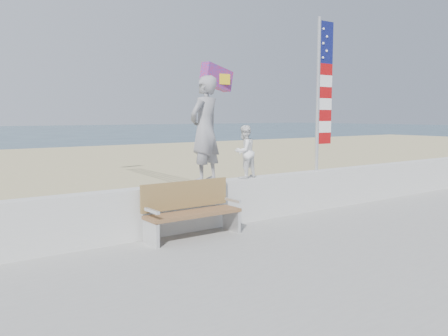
{
  "coord_description": "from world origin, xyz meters",
  "views": [
    {
      "loc": [
        -5.18,
        -5.59,
        2.37
      ],
      "look_at": [
        0.2,
        1.8,
        1.35
      ],
      "focal_mm": 38.0,
      "sensor_mm": 36.0,
      "label": 1
    }
  ],
  "objects_px": {
    "child": "(244,152)",
    "bench": "(191,209)",
    "flag": "(322,88)",
    "adult": "(205,129)"
  },
  "relations": [
    {
      "from": "adult",
      "to": "flag",
      "type": "relative_size",
      "value": 0.58
    },
    {
      "from": "child",
      "to": "flag",
      "type": "distance_m",
      "value": 2.65
    },
    {
      "from": "child",
      "to": "adult",
      "type": "bearing_deg",
      "value": -9.91
    },
    {
      "from": "adult",
      "to": "flag",
      "type": "bearing_deg",
      "value": 160.61
    },
    {
      "from": "child",
      "to": "bench",
      "type": "bearing_deg",
      "value": 5.99
    },
    {
      "from": "child",
      "to": "bench",
      "type": "xyz_separation_m",
      "value": [
        -1.6,
        -0.45,
        -0.94
      ]
    },
    {
      "from": "adult",
      "to": "bench",
      "type": "bearing_deg",
      "value": 16.78
    },
    {
      "from": "child",
      "to": "bench",
      "type": "relative_size",
      "value": 0.6
    },
    {
      "from": "adult",
      "to": "child",
      "type": "relative_size",
      "value": 1.88
    },
    {
      "from": "flag",
      "to": "child",
      "type": "bearing_deg",
      "value": 179.99
    }
  ]
}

